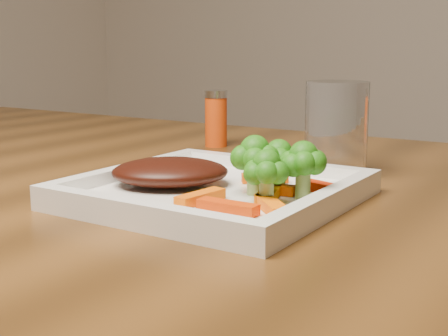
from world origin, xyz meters
The scene contains 15 objects.
plate centered at (0.24, -0.21, 0.76)m, with size 0.27×0.27×0.01m, color white.
steak centered at (0.18, -0.22, 0.78)m, with size 0.13×0.10×0.03m, color #380F08.
broccoli_0 centered at (0.30, -0.18, 0.80)m, with size 0.05×0.05×0.07m, color #246C12, non-canonical shape.
broccoli_1 centered at (0.33, -0.20, 0.79)m, with size 0.06×0.06×0.06m, color #127012, non-canonical shape.
broccoli_2 centered at (0.31, -0.24, 0.79)m, with size 0.05×0.05×0.06m, color #226A11, non-canonical shape.
broccoli_3 centered at (0.28, -0.21, 0.79)m, with size 0.06×0.06×0.06m, color #0F5F0F, non-canonical shape.
carrot_0 centered at (0.30, -0.29, 0.77)m, with size 0.06×0.02×0.01m, color red.
carrot_1 centered at (0.33, -0.26, 0.77)m, with size 0.06×0.02×0.01m, color #FF6904.
carrot_2 centered at (0.25, -0.27, 0.77)m, with size 0.06×0.02×0.01m, color #EC5A03.
carrot_3 centered at (0.34, -0.16, 0.77)m, with size 0.06×0.02×0.01m, color red.
carrot_4 centered at (0.26, -0.15, 0.77)m, with size 0.05×0.01×0.01m, color #EF5303.
carrot_5 centered at (0.30, -0.22, 0.77)m, with size 0.06×0.02×0.01m, color #D86A03.
carrot_6 centered at (0.30, -0.20, 0.77)m, with size 0.05×0.01×0.01m, color #D54803.
spice_shaker centered at (0.03, 0.09, 0.80)m, with size 0.04×0.04×0.09m, color #CC3D0B.
drinking_glass centered at (0.29, -0.02, 0.81)m, with size 0.08×0.08×0.12m, color white.
Camera 1 is at (0.60, -0.76, 0.91)m, focal length 50.00 mm.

